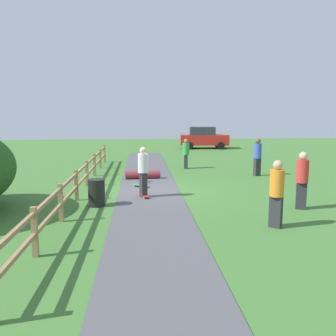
% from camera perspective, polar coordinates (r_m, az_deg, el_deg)
% --- Properties ---
extents(ground_plane, '(60.00, 60.00, 0.00)m').
position_cam_1_polar(ground_plane, '(14.38, -2.98, -3.71)').
color(ground_plane, '#427533').
extents(asphalt_path, '(2.40, 28.00, 0.02)m').
position_cam_1_polar(asphalt_path, '(14.38, -2.98, -3.67)').
color(asphalt_path, '#515156').
rests_on(asphalt_path, ground_plane).
extents(wooden_fence, '(0.12, 18.12, 1.10)m').
position_cam_1_polar(wooden_fence, '(14.43, -13.38, -1.19)').
color(wooden_fence, '#997A51').
rests_on(wooden_fence, ground_plane).
extents(trash_bin, '(0.56, 0.56, 0.90)m').
position_cam_1_polar(trash_bin, '(12.29, -11.19, -3.83)').
color(trash_bin, black).
rests_on(trash_bin, ground_plane).
extents(skater_riding, '(0.48, 0.82, 1.84)m').
position_cam_1_polar(skater_riding, '(13.20, -3.93, -0.20)').
color(skater_riding, '#B23326').
rests_on(skater_riding, asphalt_path).
extents(skater_fallen, '(1.66, 1.31, 0.36)m').
position_cam_1_polar(skater_fallen, '(17.01, -3.97, -1.12)').
color(skater_fallen, maroon).
rests_on(skater_fallen, asphalt_path).
extents(skateboard_loose, '(0.79, 0.59, 0.08)m').
position_cam_1_polar(skateboard_loose, '(15.17, -4.39, -2.74)').
color(skateboard_loose, '#338C4C').
rests_on(skateboard_loose, asphalt_path).
extents(bystander_blue, '(0.50, 0.50, 1.86)m').
position_cam_1_polar(bystander_blue, '(18.40, 13.92, 2.01)').
color(bystander_blue, '#2D2D33').
rests_on(bystander_blue, ground_plane).
extents(bystander_orange, '(0.54, 0.54, 1.83)m').
position_cam_1_polar(bystander_orange, '(10.12, 16.75, -3.40)').
color(bystander_orange, '#2D2D33').
rests_on(bystander_orange, ground_plane).
extents(bystander_green, '(0.42, 0.42, 1.67)m').
position_cam_1_polar(bystander_green, '(20.25, 2.84, 2.48)').
color(bystander_green, '#2D2D33').
rests_on(bystander_green, ground_plane).
extents(bystander_red, '(0.49, 0.49, 1.86)m').
position_cam_1_polar(bystander_red, '(12.32, 20.38, -1.41)').
color(bystander_red, '#2D2D33').
rests_on(bystander_red, ground_plane).
extents(parked_car_red, '(4.30, 2.21, 1.92)m').
position_cam_1_polar(parked_car_red, '(32.24, 5.62, 4.78)').
color(parked_car_red, red).
rests_on(parked_car_red, ground_plane).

